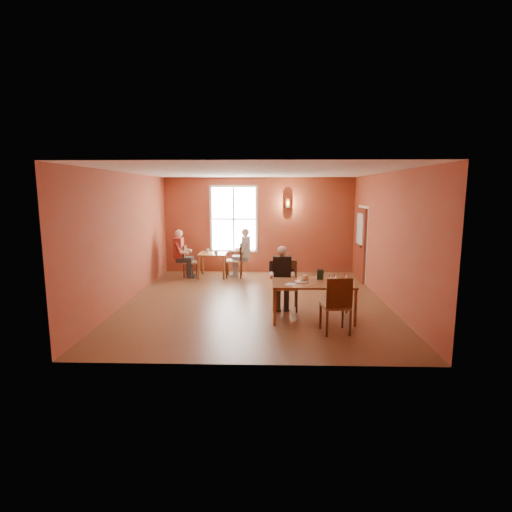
{
  "coord_description": "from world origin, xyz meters",
  "views": [
    {
      "loc": [
        0.27,
        -9.13,
        2.58
      ],
      "look_at": [
        0.0,
        0.2,
        1.05
      ],
      "focal_mm": 28.0,
      "sensor_mm": 36.0,
      "label": 1
    }
  ],
  "objects_px": {
    "chair_empty": "(335,304)",
    "diner_maroon": "(190,254)",
    "chair_diner_main": "(286,286)",
    "chair_diner_maroon": "(191,261)",
    "main_table": "(313,301)",
    "diner_main": "(287,280)",
    "second_table": "(213,265)",
    "chair_diner_white": "(234,260)",
    "diner_white": "(235,254)"
  },
  "relations": [
    {
      "from": "diner_maroon",
      "to": "diner_white",
      "type": "bearing_deg",
      "value": 90.0
    },
    {
      "from": "second_table",
      "to": "diner_maroon",
      "type": "relative_size",
      "value": 0.59
    },
    {
      "from": "chair_empty",
      "to": "diner_maroon",
      "type": "relative_size",
      "value": 0.76
    },
    {
      "from": "diner_white",
      "to": "diner_maroon",
      "type": "bearing_deg",
      "value": 90.0
    },
    {
      "from": "second_table",
      "to": "diner_white",
      "type": "height_order",
      "value": "diner_white"
    },
    {
      "from": "main_table",
      "to": "diner_white",
      "type": "relative_size",
      "value": 1.14
    },
    {
      "from": "diner_maroon",
      "to": "main_table",
      "type": "bearing_deg",
      "value": 39.3
    },
    {
      "from": "diner_maroon",
      "to": "chair_diner_maroon",
      "type": "bearing_deg",
      "value": 90.0
    },
    {
      "from": "main_table",
      "to": "chair_empty",
      "type": "bearing_deg",
      "value": -66.82
    },
    {
      "from": "chair_diner_white",
      "to": "chair_diner_main",
      "type": "bearing_deg",
      "value": -156.84
    },
    {
      "from": "chair_diner_main",
      "to": "diner_maroon",
      "type": "distance_m",
      "value": 4.32
    },
    {
      "from": "diner_main",
      "to": "diner_maroon",
      "type": "xyz_separation_m",
      "value": [
        -2.75,
        3.35,
        0.03
      ]
    },
    {
      "from": "second_table",
      "to": "chair_diner_white",
      "type": "height_order",
      "value": "chair_diner_white"
    },
    {
      "from": "chair_diner_maroon",
      "to": "second_table",
      "type": "bearing_deg",
      "value": 90.0
    },
    {
      "from": "diner_white",
      "to": "chair_diner_maroon",
      "type": "bearing_deg",
      "value": 90.0
    },
    {
      "from": "chair_diner_main",
      "to": "chair_diner_maroon",
      "type": "xyz_separation_m",
      "value": [
        -2.72,
        3.32,
        -0.06
      ]
    },
    {
      "from": "chair_diner_maroon",
      "to": "chair_diner_main",
      "type": "bearing_deg",
      "value": 39.32
    },
    {
      "from": "second_table",
      "to": "chair_diner_white",
      "type": "relative_size",
      "value": 0.79
    },
    {
      "from": "diner_main",
      "to": "diner_white",
      "type": "height_order",
      "value": "diner_white"
    },
    {
      "from": "diner_main",
      "to": "chair_diner_main",
      "type": "bearing_deg",
      "value": -90.0
    },
    {
      "from": "chair_diner_maroon",
      "to": "diner_white",
      "type": "bearing_deg",
      "value": 90.0
    },
    {
      "from": "main_table",
      "to": "diner_white",
      "type": "distance_m",
      "value": 4.41
    },
    {
      "from": "chair_empty",
      "to": "second_table",
      "type": "height_order",
      "value": "chair_empty"
    },
    {
      "from": "chair_diner_main",
      "to": "diner_maroon",
      "type": "height_order",
      "value": "diner_maroon"
    },
    {
      "from": "chair_diner_main",
      "to": "chair_diner_maroon",
      "type": "height_order",
      "value": "chair_diner_main"
    },
    {
      "from": "second_table",
      "to": "main_table",
      "type": "bearing_deg",
      "value": -57.09
    },
    {
      "from": "main_table",
      "to": "second_table",
      "type": "bearing_deg",
      "value": 122.91
    },
    {
      "from": "chair_empty",
      "to": "diner_white",
      "type": "distance_m",
      "value": 5.23
    },
    {
      "from": "diner_main",
      "to": "diner_white",
      "type": "bearing_deg",
      "value": -67.46
    },
    {
      "from": "chair_diner_main",
      "to": "chair_diner_white",
      "type": "height_order",
      "value": "chair_diner_main"
    },
    {
      "from": "diner_white",
      "to": "chair_diner_white",
      "type": "bearing_deg",
      "value": 90.0
    },
    {
      "from": "main_table",
      "to": "diner_white",
      "type": "bearing_deg",
      "value": 115.46
    },
    {
      "from": "diner_white",
      "to": "chair_diner_maroon",
      "type": "height_order",
      "value": "diner_white"
    },
    {
      "from": "chair_diner_white",
      "to": "diner_maroon",
      "type": "relative_size",
      "value": 0.75
    },
    {
      "from": "main_table",
      "to": "diner_main",
      "type": "relative_size",
      "value": 1.22
    },
    {
      "from": "main_table",
      "to": "chair_diner_maroon",
      "type": "distance_m",
      "value": 5.12
    },
    {
      "from": "chair_diner_main",
      "to": "second_table",
      "type": "bearing_deg",
      "value": -58.06
    },
    {
      "from": "second_table",
      "to": "chair_diner_white",
      "type": "xyz_separation_m",
      "value": [
        0.65,
        0.0,
        0.16
      ]
    },
    {
      "from": "chair_empty",
      "to": "second_table",
      "type": "xyz_separation_m",
      "value": [
        -2.9,
        4.74,
        -0.17
      ]
    },
    {
      "from": "main_table",
      "to": "second_table",
      "type": "distance_m",
      "value": 4.73
    },
    {
      "from": "chair_empty",
      "to": "chair_diner_white",
      "type": "height_order",
      "value": "chair_empty"
    },
    {
      "from": "chair_diner_maroon",
      "to": "diner_maroon",
      "type": "distance_m",
      "value": 0.22
    },
    {
      "from": "diner_main",
      "to": "main_table",
      "type": "bearing_deg",
      "value": 128.88
    },
    {
      "from": "diner_main",
      "to": "chair_diner_white",
      "type": "distance_m",
      "value": 3.65
    },
    {
      "from": "diner_main",
      "to": "second_table",
      "type": "relative_size",
      "value": 1.61
    },
    {
      "from": "chair_empty",
      "to": "chair_diner_maroon",
      "type": "height_order",
      "value": "chair_empty"
    },
    {
      "from": "chair_empty",
      "to": "diner_maroon",
      "type": "xyz_separation_m",
      "value": [
        -3.58,
        4.74,
        0.17
      ]
    },
    {
      "from": "diner_white",
      "to": "diner_maroon",
      "type": "height_order",
      "value": "diner_white"
    },
    {
      "from": "chair_diner_white",
      "to": "diner_white",
      "type": "bearing_deg",
      "value": -90.0
    },
    {
      "from": "chair_empty",
      "to": "chair_diner_maroon",
      "type": "bearing_deg",
      "value": 118.9
    }
  ]
}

